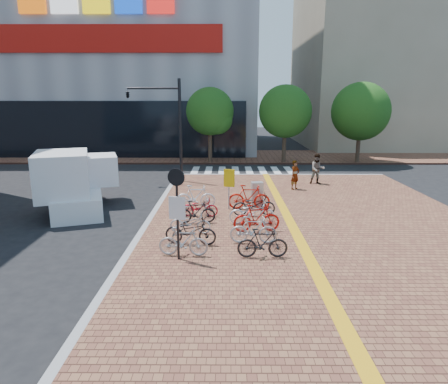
{
  "coord_description": "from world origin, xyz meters",
  "views": [
    {
      "loc": [
        -0.69,
        -14.85,
        5.2
      ],
      "look_at": [
        -0.79,
        1.77,
        1.3
      ],
      "focal_mm": 32.0,
      "sensor_mm": 36.0,
      "label": 1
    }
  ],
  "objects_px": {
    "bike_2": "(190,223)",
    "bike_7": "(253,230)",
    "bike_1": "(191,231)",
    "bike_4": "(200,207)",
    "bike_0": "(183,242)",
    "bike_8": "(257,218)",
    "traffic_light_pole": "(156,111)",
    "pedestrian_a": "(295,175)",
    "pedestrian_b": "(317,169)",
    "notice_sign": "(177,203)",
    "bike_5": "(196,197)",
    "bike_9": "(252,212)",
    "bike_10": "(254,205)",
    "bike_3": "(196,212)",
    "utility_box": "(257,194)",
    "yellow_sign": "(229,182)",
    "bike_11": "(249,197)",
    "bike_6": "(263,243)",
    "box_truck": "(77,183)"
  },
  "relations": [
    {
      "from": "bike_1",
      "to": "traffic_light_pole",
      "type": "bearing_deg",
      "value": 23.79
    },
    {
      "from": "bike_8",
      "to": "bike_3",
      "type": "bearing_deg",
      "value": 59.4
    },
    {
      "from": "pedestrian_b",
      "to": "traffic_light_pole",
      "type": "xyz_separation_m",
      "value": [
        -9.75,
        0.8,
        3.39
      ]
    },
    {
      "from": "utility_box",
      "to": "bike_7",
      "type": "bearing_deg",
      "value": -95.68
    },
    {
      "from": "bike_8",
      "to": "bike_11",
      "type": "relative_size",
      "value": 0.94
    },
    {
      "from": "bike_6",
      "to": "box_truck",
      "type": "distance_m",
      "value": 10.22
    },
    {
      "from": "bike_1",
      "to": "bike_4",
      "type": "height_order",
      "value": "bike_1"
    },
    {
      "from": "bike_4",
      "to": "utility_box",
      "type": "relative_size",
      "value": 1.35
    },
    {
      "from": "bike_3",
      "to": "pedestrian_a",
      "type": "relative_size",
      "value": 0.97
    },
    {
      "from": "bike_10",
      "to": "traffic_light_pole",
      "type": "relative_size",
      "value": 0.3
    },
    {
      "from": "bike_7",
      "to": "yellow_sign",
      "type": "relative_size",
      "value": 0.88
    },
    {
      "from": "pedestrian_a",
      "to": "pedestrian_b",
      "type": "xyz_separation_m",
      "value": [
        1.6,
        1.5,
        0.08
      ]
    },
    {
      "from": "bike_9",
      "to": "box_truck",
      "type": "height_order",
      "value": "box_truck"
    },
    {
      "from": "bike_2",
      "to": "box_truck",
      "type": "distance_m",
      "value": 6.78
    },
    {
      "from": "bike_6",
      "to": "bike_10",
      "type": "xyz_separation_m",
      "value": [
        0.05,
        4.77,
        -0.0
      ]
    },
    {
      "from": "bike_4",
      "to": "pedestrian_a",
      "type": "bearing_deg",
      "value": -40.39
    },
    {
      "from": "bike_9",
      "to": "yellow_sign",
      "type": "bearing_deg",
      "value": 20.36
    },
    {
      "from": "bike_0",
      "to": "notice_sign",
      "type": "bearing_deg",
      "value": 160.7
    },
    {
      "from": "bike_5",
      "to": "bike_7",
      "type": "relative_size",
      "value": 1.11
    },
    {
      "from": "bike_8",
      "to": "bike_9",
      "type": "bearing_deg",
      "value": 0.11
    },
    {
      "from": "utility_box",
      "to": "bike_8",
      "type": "bearing_deg",
      "value": -94.41
    },
    {
      "from": "bike_6",
      "to": "bike_8",
      "type": "bearing_deg",
      "value": -1.53
    },
    {
      "from": "bike_10",
      "to": "bike_8",
      "type": "bearing_deg",
      "value": 174.33
    },
    {
      "from": "bike_5",
      "to": "bike_1",
      "type": "bearing_deg",
      "value": 178.8
    },
    {
      "from": "bike_8",
      "to": "pedestrian_b",
      "type": "distance_m",
      "value": 9.97
    },
    {
      "from": "bike_5",
      "to": "pedestrian_b",
      "type": "height_order",
      "value": "pedestrian_b"
    },
    {
      "from": "bike_3",
      "to": "utility_box",
      "type": "bearing_deg",
      "value": -51.06
    },
    {
      "from": "box_truck",
      "to": "bike_2",
      "type": "bearing_deg",
      "value": -33.06
    },
    {
      "from": "bike_3",
      "to": "bike_9",
      "type": "xyz_separation_m",
      "value": [
        2.31,
        -0.09,
        0.01
      ]
    },
    {
      "from": "pedestrian_b",
      "to": "yellow_sign",
      "type": "relative_size",
      "value": 0.95
    },
    {
      "from": "bike_1",
      "to": "bike_9",
      "type": "relative_size",
      "value": 0.98
    },
    {
      "from": "bike_2",
      "to": "bike_11",
      "type": "relative_size",
      "value": 0.82
    },
    {
      "from": "bike_2",
      "to": "bike_7",
      "type": "xyz_separation_m",
      "value": [
        2.34,
        -1.1,
        0.08
      ]
    },
    {
      "from": "traffic_light_pole",
      "to": "bike_4",
      "type": "bearing_deg",
      "value": -68.23
    },
    {
      "from": "bike_4",
      "to": "bike_11",
      "type": "relative_size",
      "value": 0.82
    },
    {
      "from": "bike_0",
      "to": "bike_7",
      "type": "distance_m",
      "value": 2.64
    },
    {
      "from": "bike_1",
      "to": "pedestrian_b",
      "type": "height_order",
      "value": "pedestrian_b"
    },
    {
      "from": "bike_7",
      "to": "box_truck",
      "type": "distance_m",
      "value": 9.32
    },
    {
      "from": "bike_0",
      "to": "bike_7",
      "type": "bearing_deg",
      "value": -59.95
    },
    {
      "from": "traffic_light_pole",
      "to": "bike_10",
      "type": "bearing_deg",
      "value": -54.23
    },
    {
      "from": "bike_3",
      "to": "utility_box",
      "type": "height_order",
      "value": "utility_box"
    },
    {
      "from": "pedestrian_a",
      "to": "traffic_light_pole",
      "type": "height_order",
      "value": "traffic_light_pole"
    },
    {
      "from": "bike_0",
      "to": "utility_box",
      "type": "relative_size",
      "value": 1.39
    },
    {
      "from": "bike_4",
      "to": "bike_8",
      "type": "distance_m",
      "value": 3.11
    },
    {
      "from": "bike_4",
      "to": "bike_9",
      "type": "distance_m",
      "value": 2.46
    },
    {
      "from": "pedestrian_b",
      "to": "yellow_sign",
      "type": "height_order",
      "value": "yellow_sign"
    },
    {
      "from": "bike_7",
      "to": "pedestrian_b",
      "type": "relative_size",
      "value": 0.93
    },
    {
      "from": "bike_0",
      "to": "bike_8",
      "type": "bearing_deg",
      "value": -42.52
    },
    {
      "from": "pedestrian_b",
      "to": "utility_box",
      "type": "xyz_separation_m",
      "value": [
        -4.03,
        -5.17,
        -0.32
      ]
    },
    {
      "from": "pedestrian_a",
      "to": "bike_10",
      "type": "bearing_deg",
      "value": -156.41
    }
  ]
}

